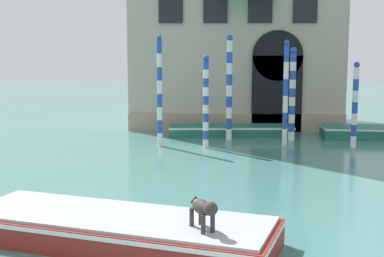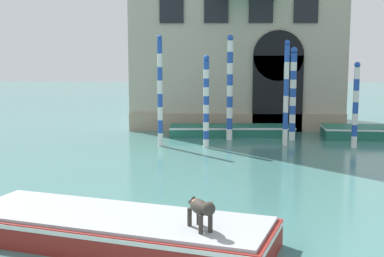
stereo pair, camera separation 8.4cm
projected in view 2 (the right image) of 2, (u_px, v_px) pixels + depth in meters
The scene contains 10 objects.
boat_foreground at pixel (116, 228), 10.39m from camera, with size 6.52×3.84×0.58m.
dog_on_deck at pixel (201, 209), 9.41m from camera, with size 0.53×0.84×0.61m.
boat_moored_near_palazzo at pixel (231, 130), 23.72m from camera, with size 5.53×1.67×0.45m.
boat_moored_far at pixel (384, 132), 22.97m from camera, with size 5.27×2.04×0.50m.
mooring_pole_0 at pixel (286, 93), 20.96m from camera, with size 0.21×0.21×4.16m.
mooring_pole_1 at pixel (160, 91), 20.82m from camera, with size 0.20×0.20×4.33m.
mooring_pole_2 at pixel (230, 87), 22.30m from camera, with size 0.26×0.26×4.39m.
mooring_pole_3 at pixel (206, 101), 20.51m from camera, with size 0.23×0.23×3.57m.
mooring_pole_4 at pixel (293, 93), 22.28m from camera, with size 0.27×0.27×3.89m.
mooring_pole_5 at pixel (356, 105), 20.59m from camera, with size 0.23×0.23×3.32m.
Camera 2 is at (-0.19, -5.44, 3.72)m, focal length 50.00 mm.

